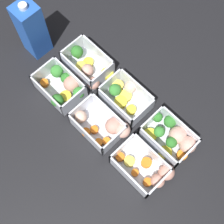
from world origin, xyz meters
TOP-DOWN VIEW (x-y plane):
  - ground_plane at (0.00, 0.00)m, footprint 4.00×4.00m
  - container_near_left at (-0.17, -0.07)m, footprint 0.16×0.12m
  - container_near_center at (0.01, -0.06)m, footprint 0.15×0.11m
  - container_near_right at (0.16, -0.05)m, footprint 0.16×0.10m
  - container_far_left at (-0.19, 0.05)m, footprint 0.17×0.12m
  - container_far_center at (-0.02, 0.05)m, footprint 0.16×0.12m
  - container_far_right at (0.16, 0.05)m, footprint 0.14×0.12m
  - juice_carton at (0.33, 0.01)m, footprint 0.07×0.07m

SIDE VIEW (x-z plane):
  - ground_plane at x=0.00m, z-range 0.00..0.00m
  - container_near_center at x=0.01m, z-range -0.01..0.05m
  - container_far_left at x=-0.19m, z-range -0.01..0.05m
  - container_near_right at x=0.16m, z-range -0.01..0.05m
  - container_far_center at x=-0.02m, z-range -0.01..0.06m
  - container_near_left at x=-0.17m, z-range -0.01..0.06m
  - container_far_right at x=0.16m, z-range 0.00..0.06m
  - juice_carton at x=0.33m, z-range -0.01..0.20m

